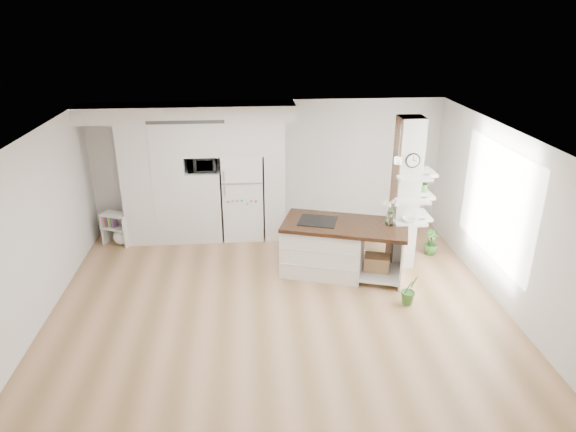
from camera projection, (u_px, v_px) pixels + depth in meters
name	position (u px, v px, depth m)	size (l,w,h in m)	color
floor	(278.00, 305.00, 8.09)	(7.00, 6.00, 0.01)	tan
room	(277.00, 194.00, 7.39)	(7.04, 6.04, 2.72)	white
cabinet_wall	(194.00, 166.00, 9.87)	(4.00, 0.71, 2.70)	white
refrigerator	(243.00, 195.00, 10.20)	(0.78, 0.69, 1.75)	white
column	(411.00, 196.00, 8.80)	(0.69, 0.90, 2.70)	silver
window	(497.00, 203.00, 8.06)	(2.40, 2.40, 0.00)	white
pendant_light	(391.00, 171.00, 7.55)	(0.12, 0.12, 0.10)	white
kitchen_island	(330.00, 246.00, 8.93)	(2.31, 1.59, 1.52)	white
bookshelf	(118.00, 231.00, 10.06)	(0.62, 0.50, 0.64)	white
floor_plant_a	(410.00, 290.00, 8.03)	(0.28, 0.23, 0.51)	#3C7930
floor_plant_b	(431.00, 242.00, 9.67)	(0.27, 0.27, 0.48)	#3C7930
microwave	(202.00, 164.00, 9.82)	(0.54, 0.37, 0.30)	#2D2D2D
shelf_plant	(423.00, 183.00, 8.91)	(0.27, 0.23, 0.30)	#3C7930
decor_bowl	(409.00, 220.00, 8.71)	(0.22, 0.22, 0.05)	white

